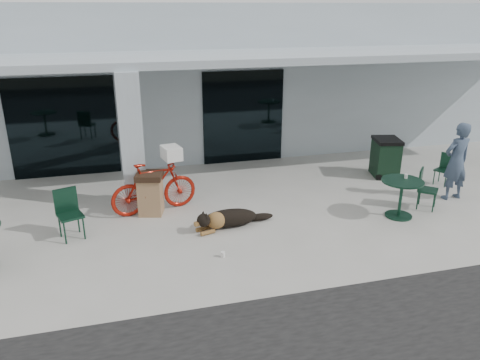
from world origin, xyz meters
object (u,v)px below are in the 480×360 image
object	(u,v)px
cafe_chair_far_a	(428,189)
trash_receptacle	(150,193)
cafe_chair_near	(70,215)
wheeled_bin	(385,157)
bicycle	(154,187)
dog	(230,217)
cafe_chair_far_b	(443,170)
cafe_table_far	(400,199)
person	(456,161)

from	to	relation	value
cafe_chair_far_a	trash_receptacle	size ratio (longest dim) A/B	0.97
cafe_chair_near	wheeled_bin	bearing A→B (deg)	-7.55
bicycle	cafe_chair_far_a	xyz separation A→B (m)	(6.09, -1.41, -0.13)
bicycle	dog	bearing A→B (deg)	-142.26
dog	cafe_chair_near	world-z (taller)	cafe_chair_near
bicycle	cafe_chair_far_b	xyz separation A→B (m)	(7.44, -0.18, -0.18)
cafe_table_far	dog	bearing A→B (deg)	173.16
dog	wheeled_bin	xyz separation A→B (m)	(4.87, 2.03, 0.31)
bicycle	cafe_table_far	size ratio (longest dim) A/B	2.17
bicycle	cafe_chair_near	xyz separation A→B (m)	(-1.74, -0.90, -0.08)
cafe_chair_far_a	wheeled_bin	distance (m)	2.26
cafe_chair_far_a	trash_receptacle	xyz separation A→B (m)	(-6.18, 1.33, 0.02)
bicycle	cafe_chair_far_b	size ratio (longest dim) A/B	2.39
cafe_chair_near	person	xyz separation A→B (m)	(8.79, -0.14, 0.44)
dog	person	world-z (taller)	person
cafe_table_far	wheeled_bin	world-z (taller)	wheeled_bin
cafe_table_far	wheeled_bin	bearing A→B (deg)	66.01
cafe_chair_near	cafe_chair_far_b	xyz separation A→B (m)	(9.18, 0.72, -0.10)
cafe_table_far	cafe_chair_far_a	xyz separation A→B (m)	(0.86, 0.24, 0.04)
wheeled_bin	cafe_chair_far_b	bearing A→B (deg)	-29.08
cafe_chair_far_b	person	world-z (taller)	person
cafe_chair_far_a	person	size ratio (longest dim) A/B	0.49
dog	cafe_chair_far_a	size ratio (longest dim) A/B	1.44
person	trash_receptacle	size ratio (longest dim) A/B	1.96
cafe_chair_near	cafe_table_far	xyz separation A→B (m)	(6.97, -0.75, -0.08)
cafe_chair_far_b	trash_receptacle	distance (m)	7.53
cafe_chair_near	wheeled_bin	size ratio (longest dim) A/B	0.96
bicycle	cafe_table_far	xyz separation A→B (m)	(5.23, -1.65, -0.17)
dog	wheeled_bin	distance (m)	5.29
cafe_table_far	trash_receptacle	distance (m)	5.55
cafe_chair_near	cafe_chair_far_a	distance (m)	7.84
cafe_table_far	cafe_chair_far_b	distance (m)	2.66
bicycle	trash_receptacle	xyz separation A→B (m)	(-0.09, -0.08, -0.11)
cafe_chair_near	trash_receptacle	xyz separation A→B (m)	(1.64, 0.82, -0.03)
bicycle	cafe_chair_near	size ratio (longest dim) A/B	1.94
bicycle	cafe_chair_near	bearing A→B (deg)	104.49
cafe_chair_far_b	wheeled_bin	bearing A→B (deg)	-160.41
dog	trash_receptacle	distance (m)	1.93
trash_receptacle	dog	bearing A→B (deg)	-35.63
bicycle	cafe_table_far	bearing A→B (deg)	-120.41
cafe_chair_far_a	cafe_table_far	bearing A→B (deg)	147.67
cafe_chair_near	cafe_chair_far_a	size ratio (longest dim) A/B	1.09
bicycle	cafe_chair_near	distance (m)	1.96
cafe_chair_near	person	size ratio (longest dim) A/B	0.54
cafe_table_far	bicycle	bearing A→B (deg)	162.47
bicycle	cafe_chair_far_b	bearing A→B (deg)	-104.25
cafe_chair_far_a	cafe_chair_near	bearing A→B (deg)	128.42
dog	cafe_chair_near	xyz separation A→B (m)	(-3.20, 0.30, 0.28)
bicycle	person	world-z (taller)	person
cafe_chair_far_a	wheeled_bin	xyz separation A→B (m)	(0.25, 2.24, 0.06)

